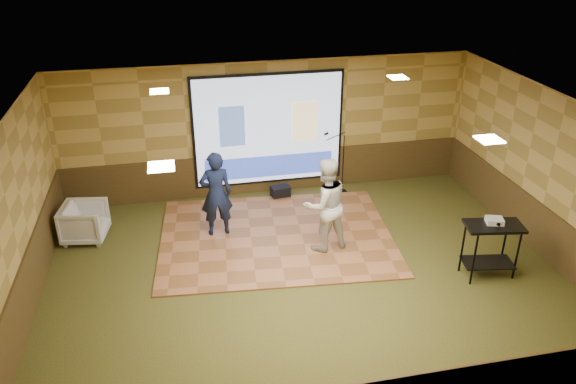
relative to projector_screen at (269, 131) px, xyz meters
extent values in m
plane|color=#323D1B|center=(0.00, -3.44, -1.47)|extent=(9.00, 9.00, 0.00)
cube|color=tan|center=(0.00, 0.06, 0.03)|extent=(9.00, 0.04, 3.00)
cube|color=tan|center=(0.00, -6.94, 0.03)|extent=(9.00, 0.04, 3.00)
cube|color=tan|center=(-4.50, -3.44, 0.03)|extent=(0.04, 7.00, 3.00)
cube|color=tan|center=(4.50, -3.44, 0.03)|extent=(0.04, 7.00, 3.00)
cube|color=beige|center=(0.00, -3.44, 1.53)|extent=(9.00, 7.00, 0.04)
cube|color=#443116|center=(0.00, 0.04, -1.00)|extent=(9.00, 0.04, 0.95)
cube|color=#443116|center=(-4.48, -3.44, -1.00)|extent=(0.04, 7.00, 0.95)
cube|color=#443116|center=(4.48, -3.44, -1.00)|extent=(0.04, 7.00, 0.95)
cube|color=black|center=(0.00, 0.01, 0.03)|extent=(3.32, 0.03, 2.52)
cube|color=silver|center=(0.00, -0.02, 0.03)|extent=(3.20, 0.02, 2.40)
cube|color=#40588E|center=(-0.80, -0.03, 0.18)|extent=(0.55, 0.01, 0.90)
cube|color=#E2BF83|center=(0.80, -0.03, 0.18)|extent=(0.55, 0.01, 0.90)
cube|color=#2E44AD|center=(0.00, -0.03, -0.82)|extent=(2.88, 0.01, 0.50)
cube|color=#FFEBBF|center=(-2.20, -1.64, 1.50)|extent=(0.32, 0.32, 0.02)
cube|color=#FFEBBF|center=(2.20, -1.64, 1.50)|extent=(0.32, 0.32, 0.02)
cube|color=#FFEBBF|center=(-2.20, -4.94, 1.50)|extent=(0.32, 0.32, 0.02)
cube|color=#FFEBBF|center=(2.20, -4.94, 1.50)|extent=(0.32, 0.32, 0.02)
cube|color=#A7673D|center=(-0.23, -2.01, -1.46)|extent=(4.80, 3.83, 0.03)
imported|color=#131C3D|center=(-1.34, -1.67, -0.58)|extent=(0.66, 0.46, 1.73)
imported|color=beige|center=(0.57, -2.62, -0.54)|extent=(1.01, 0.86, 1.82)
cylinder|color=black|center=(2.74, -4.25, -0.99)|extent=(0.04, 0.04, 0.96)
cylinder|color=black|center=(3.56, -4.25, -0.99)|extent=(0.04, 0.04, 0.96)
cylinder|color=black|center=(2.74, -3.85, -0.99)|extent=(0.04, 0.04, 0.96)
cylinder|color=black|center=(3.56, -3.85, -0.99)|extent=(0.04, 0.04, 0.96)
cube|color=black|center=(3.15, -4.05, -0.49)|extent=(0.96, 0.51, 0.05)
cube|color=black|center=(3.15, -4.05, -1.22)|extent=(0.86, 0.46, 0.03)
cube|color=silver|center=(3.17, -3.99, -0.41)|extent=(0.33, 0.30, 0.09)
cylinder|color=black|center=(1.62, -0.36, -1.47)|extent=(0.24, 0.24, 0.02)
cylinder|color=black|center=(1.62, -0.36, -0.79)|extent=(0.02, 0.02, 1.38)
cylinder|color=black|center=(1.42, -0.36, -0.10)|extent=(0.44, 0.02, 0.17)
cylinder|color=black|center=(1.20, -0.36, -0.03)|extent=(0.10, 0.05, 0.08)
imported|color=gray|center=(-3.88, -1.31, -1.10)|extent=(0.93, 0.91, 0.74)
cube|color=black|center=(0.19, -0.32, -1.35)|extent=(0.45, 0.33, 0.26)
camera|label=1|loc=(-1.98, -11.39, 4.27)|focal=35.00mm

